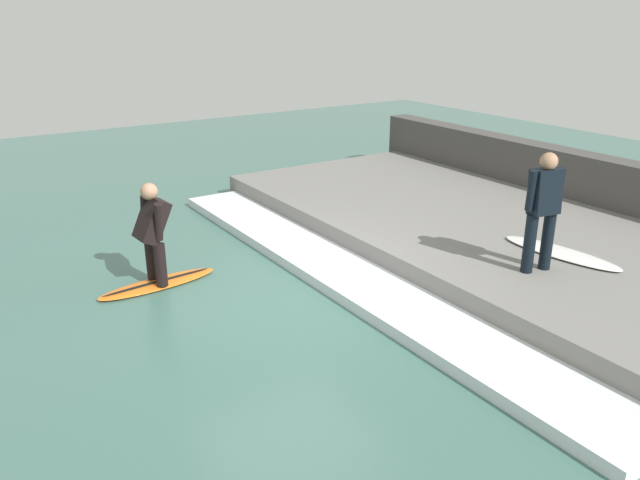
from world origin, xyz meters
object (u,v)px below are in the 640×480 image
surfboard_riding (158,284)px  surfer_riding (153,229)px  surfboard_waiting_near (561,253)px  surfer_waiting_near (543,206)px

surfboard_riding → surfer_riding: (0.00, 0.00, 0.81)m
surfboard_riding → surfboard_waiting_near: bearing=-31.8°
surfboard_riding → surfer_waiting_near: bearing=-37.8°
surfer_riding → surfer_waiting_near: surfer_waiting_near is taller
surfboard_riding → surfboard_waiting_near: (4.78, -2.96, 0.41)m
surfer_riding → surfboard_waiting_near: 5.64m
surfer_waiting_near → surfboard_waiting_near: bearing=12.3°
surfer_waiting_near → surfboard_waiting_near: 1.14m
surfboard_riding → surfboard_waiting_near: size_ratio=0.98×
surfboard_riding → surfer_waiting_near: surfer_waiting_near is taller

